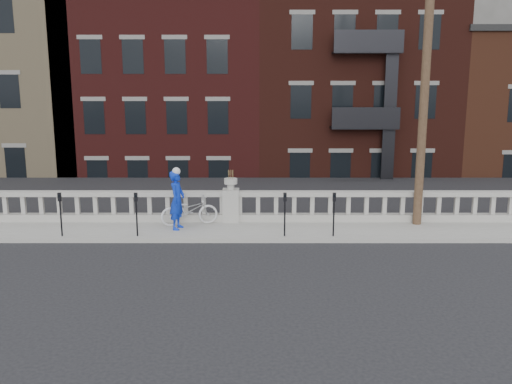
{
  "coord_description": "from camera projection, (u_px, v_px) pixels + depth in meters",
  "views": [
    {
      "loc": [
        0.86,
        -14.75,
        5.08
      ],
      "look_at": [
        0.85,
        3.2,
        1.32
      ],
      "focal_mm": 40.0,
      "sensor_mm": 36.0,
      "label": 1
    }
  ],
  "objects": [
    {
      "name": "parking_meter_b",
      "position": [
        136.0,
        209.0,
        17.38
      ],
      "size": [
        0.1,
        0.09,
        1.36
      ],
      "color": "black",
      "rests_on": "sidewalk"
    },
    {
      "name": "parking_meter_d",
      "position": [
        334.0,
        209.0,
        17.37
      ],
      "size": [
        0.1,
        0.09,
        1.36
      ],
      "color": "black",
      "rests_on": "sidewalk"
    },
    {
      "name": "planter_pedestal",
      "position": [
        231.0,
        202.0,
        19.17
      ],
      "size": [
        0.55,
        0.55,
        1.76
      ],
      "color": "gray",
      "rests_on": "sidewalk"
    },
    {
      "name": "parking_meter_c",
      "position": [
        285.0,
        209.0,
        17.37
      ],
      "size": [
        0.1,
        0.09,
        1.36
      ],
      "color": "black",
      "rests_on": "sidewalk"
    },
    {
      "name": "bicycle",
      "position": [
        189.0,
        210.0,
        18.75
      ],
      "size": [
        1.99,
        1.17,
        0.99
      ],
      "primitive_type": "imported",
      "rotation": [
        0.0,
        0.0,
        1.86
      ],
      "color": "silver",
      "rests_on": "sidewalk"
    },
    {
      "name": "ground",
      "position": [
        225.0,
        263.0,
        15.48
      ],
      "size": [
        120.0,
        120.0,
        0.0
      ],
      "primitive_type": "plane",
      "color": "black",
      "rests_on": "ground"
    },
    {
      "name": "balustrade",
      "position": [
        231.0,
        207.0,
        19.21
      ],
      "size": [
        28.0,
        0.34,
        1.03
      ],
      "color": "gray",
      "rests_on": "sidewalk"
    },
    {
      "name": "parking_meter_a",
      "position": [
        60.0,
        209.0,
        17.38
      ],
      "size": [
        0.1,
        0.09,
        1.36
      ],
      "color": "black",
      "rests_on": "sidewalk"
    },
    {
      "name": "utility_pole",
      "position": [
        426.0,
        68.0,
        17.92
      ],
      "size": [
        1.6,
        0.28,
        10.0
      ],
      "color": "#422D1E",
      "rests_on": "sidewalk"
    },
    {
      "name": "cyclist",
      "position": [
        177.0,
        200.0,
        18.17
      ],
      "size": [
        0.59,
        0.77,
        1.9
      ],
      "primitive_type": "imported",
      "rotation": [
        0.0,
        0.0,
        1.36
      ],
      "color": "#0C2BB9",
      "rests_on": "sidewalk"
    },
    {
      "name": "sidewalk",
      "position": [
        230.0,
        231.0,
        18.4
      ],
      "size": [
        32.0,
        2.2,
        0.15
      ],
      "primitive_type": "cube",
      "color": "gray",
      "rests_on": "ground"
    },
    {
      "name": "lower_level",
      "position": [
        252.0,
        111.0,
        37.49
      ],
      "size": [
        80.0,
        44.0,
        20.8
      ],
      "color": "#605E59",
      "rests_on": "ground"
    }
  ]
}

